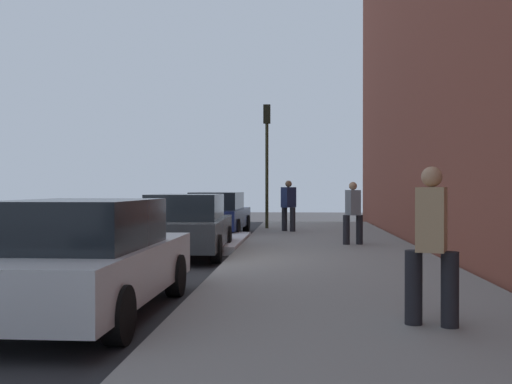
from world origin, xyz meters
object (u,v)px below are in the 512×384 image
parked_car_navy (218,213)px  pedestrian_grey_coat (353,211)px  parked_car_white (87,258)px  pedestrian_tan_coat (432,241)px  pedestrian_navy_coat (289,204)px  traffic_light_pole (267,145)px  parked_car_charcoal (187,225)px

parked_car_navy → pedestrian_grey_coat: (-4.96, -4.30, 0.28)m
parked_car_white → pedestrian_grey_coat: pedestrian_grey_coat is taller
parked_car_navy → pedestrian_tan_coat: (-14.54, -4.29, 0.32)m
pedestrian_navy_coat → traffic_light_pole: 2.77m
parked_car_navy → pedestrian_navy_coat: pedestrian_navy_coat is taller
pedestrian_grey_coat → traffic_light_pole: (6.36, 2.63, 2.23)m
pedestrian_grey_coat → pedestrian_navy_coat: bearing=20.3°
parked_car_white → parked_car_charcoal: 6.89m
parked_car_white → parked_car_charcoal: (6.89, -0.04, -0.00)m
parked_car_charcoal → pedestrian_grey_coat: 4.53m
pedestrian_tan_coat → traffic_light_pole: (15.93, 2.62, 2.19)m
parked_car_charcoal → traffic_light_pole: 8.66m
pedestrian_navy_coat → traffic_light_pole: size_ratio=0.38×
pedestrian_grey_coat → traffic_light_pole: traffic_light_pole is taller
parked_car_charcoal → pedestrian_tan_coat: bearing=-152.0°
parked_car_white → pedestrian_navy_coat: 13.75m
parked_car_white → pedestrian_navy_coat: (13.53, -2.40, 0.34)m
parked_car_navy → pedestrian_grey_coat: pedestrian_grey_coat is taller
traffic_light_pole → parked_car_white: bearing=174.1°
parked_car_charcoal → parked_car_navy: bearing=1.3°
parked_car_navy → traffic_light_pole: (1.40, -1.67, 2.51)m
pedestrian_tan_coat → pedestrian_navy_coat: bearing=7.0°
parked_car_white → pedestrian_tan_coat: bearing=-102.2°
parked_car_navy → pedestrian_tan_coat: pedestrian_tan_coat is taller
pedestrian_grey_coat → pedestrian_navy_coat: pedestrian_navy_coat is taller
parked_car_charcoal → traffic_light_pole: traffic_light_pole is taller
parked_car_charcoal → parked_car_navy: 6.75m
parked_car_navy → pedestrian_tan_coat: 15.16m
pedestrian_navy_coat → traffic_light_pole: bearing=29.2°
parked_car_white → pedestrian_grey_coat: size_ratio=2.79×
pedestrian_grey_coat → traffic_light_pole: 7.24m
parked_car_white → parked_car_navy: (13.63, 0.11, 0.00)m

